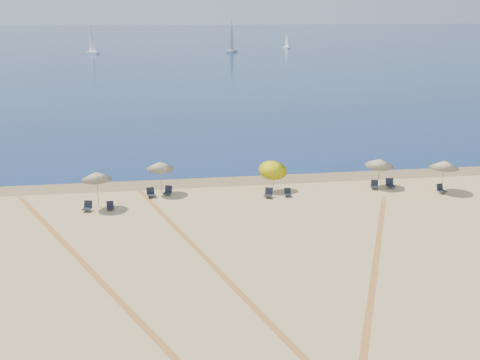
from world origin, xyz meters
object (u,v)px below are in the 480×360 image
object	(u,v)px
chair_4	(151,193)
chair_10	(441,189)
chair_5	(168,191)
umbrella_2	(160,165)
chair_2	(87,207)
umbrella_4	(379,162)
umbrella_5	(444,164)
chair_7	(288,193)
sailboat_2	(287,42)
sailboat_1	(92,45)
chair_8	(374,185)
chair_3	(110,206)
sailboat_3	(232,42)
chair_6	(269,193)
chair_9	(390,184)
umbrella_1	(96,176)
umbrella_3	(273,168)

from	to	relation	value
chair_4	chair_10	world-z (taller)	chair_4
chair_5	umbrella_2	bearing A→B (deg)	156.26
chair_2	chair_10	size ratio (longest dim) A/B	1.03
umbrella_4	umbrella_5	distance (m)	4.79
chair_7	umbrella_2	bearing A→B (deg)	171.53
umbrella_5	chair_10	distance (m)	1.90
sailboat_2	chair_7	bearing A→B (deg)	-112.23
chair_5	sailboat_1	world-z (taller)	sailboat_1
chair_2	chair_8	xyz separation A→B (m)	(21.50, 1.77, -0.01)
umbrella_5	sailboat_1	bearing A→B (deg)	106.91
umbrella_5	chair_4	world-z (taller)	umbrella_5
chair_3	chair_4	world-z (taller)	chair_4
sailboat_3	chair_6	bearing A→B (deg)	-72.84
sailboat_2	chair_6	bearing A→B (deg)	-112.76
umbrella_5	chair_5	xyz separation A→B (m)	(-20.87, 2.05, -1.82)
chair_3	chair_5	size ratio (longest dim) A/B	0.78
chair_6	chair_7	size ratio (longest dim) A/B	1.38
chair_2	chair_3	size ratio (longest dim) A/B	1.26
umbrella_2	chair_10	distance (m)	21.35
chair_6	chair_8	xyz separation A→B (m)	(8.53, 0.78, -0.01)
umbrella_4	chair_4	bearing A→B (deg)	-179.84
chair_9	sailboat_2	xyz separation A→B (m)	(25.30, 147.80, 1.64)
chair_2	chair_7	bearing A→B (deg)	18.71
chair_7	chair_9	world-z (taller)	chair_9
sailboat_1	sailboat_2	size ratio (longest dim) A/B	1.26
umbrella_2	chair_9	size ratio (longest dim) A/B	3.48
umbrella_2	sailboat_1	size ratio (longest dim) A/B	0.31
chair_5	umbrella_4	bearing A→B (deg)	20.18
umbrella_2	chair_2	xyz separation A→B (m)	(-5.09, -3.13, -1.87)
chair_5	chair_7	bearing A→B (deg)	10.84
chair_8	chair_5	bearing A→B (deg)	-163.33
umbrella_5	chair_9	world-z (taller)	umbrella_5
umbrella_1	umbrella_3	size ratio (longest dim) A/B	1.03
umbrella_4	chair_10	world-z (taller)	umbrella_4
umbrella_1	chair_5	distance (m)	5.66
chair_7	chair_8	size ratio (longest dim) A/B	0.78
chair_6	chair_4	bearing A→B (deg)	-166.26
chair_9	chair_4	bearing A→B (deg)	-178.51
chair_8	chair_9	xyz separation A→B (m)	(1.31, 0.09, 0.03)
chair_6	chair_10	distance (m)	13.19
chair_3	sailboat_2	xyz separation A→B (m)	(46.58, 149.67, 1.70)
chair_5	chair_10	xyz separation A→B (m)	(20.56, -2.53, 0.00)
umbrella_2	chair_4	xyz separation A→B (m)	(-0.78, -0.83, -1.88)
sailboat_2	umbrella_2	bearing A→B (deg)	-115.82
sailboat_1	sailboat_2	bearing A→B (deg)	-24.09
chair_4	chair_7	distance (m)	10.21
umbrella_5	chair_5	bearing A→B (deg)	174.39
umbrella_4	chair_8	xyz separation A→B (m)	(-0.49, -0.58, -1.65)
umbrella_3	umbrella_1	bearing A→B (deg)	-171.67
umbrella_5	umbrella_4	bearing A→B (deg)	158.45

